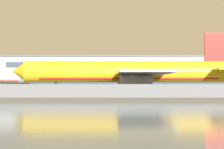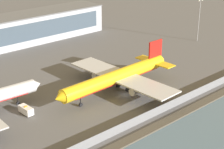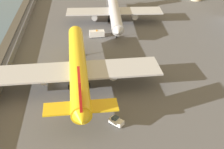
# 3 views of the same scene
# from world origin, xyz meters

# --- Properties ---
(ground_plane) EXTENTS (500.00, 500.00, 0.00)m
(ground_plane) POSITION_xyz_m (0.00, 0.00, 0.00)
(ground_plane) COLOR #565659
(waterfront_lagoon) EXTENTS (320.00, 98.00, 0.01)m
(waterfront_lagoon) POSITION_xyz_m (0.00, -71.00, 0.00)
(waterfront_lagoon) COLOR slate
(waterfront_lagoon) RESTS_ON ground
(shoreline_seawall) EXTENTS (320.00, 3.00, 0.50)m
(shoreline_seawall) POSITION_xyz_m (0.00, -20.50, 0.25)
(shoreline_seawall) COLOR #474238
(shoreline_seawall) RESTS_ON ground
(perimeter_fence) EXTENTS (280.00, 0.10, 2.66)m
(perimeter_fence) POSITION_xyz_m (0.00, -16.00, 1.33)
(perimeter_fence) COLOR slate
(perimeter_fence) RESTS_ON ground
(cargo_jet_yellow) EXTENTS (48.71, 41.90, 13.57)m
(cargo_jet_yellow) POSITION_xyz_m (0.19, 3.69, 5.18)
(cargo_jet_yellow) COLOR yellow
(cargo_jet_yellow) RESTS_ON ground
(baggage_tug) EXTENTS (3.37, 3.41, 1.80)m
(baggage_tug) POSITION_xyz_m (17.67, 11.71, 0.81)
(baggage_tug) COLOR white
(baggage_tug) RESTS_ON ground
(terminal_building) EXTENTS (90.68, 16.25, 13.21)m
(terminal_building) POSITION_xyz_m (-0.72, 71.65, 6.62)
(terminal_building) COLOR #9EA3AD
(terminal_building) RESTS_ON ground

